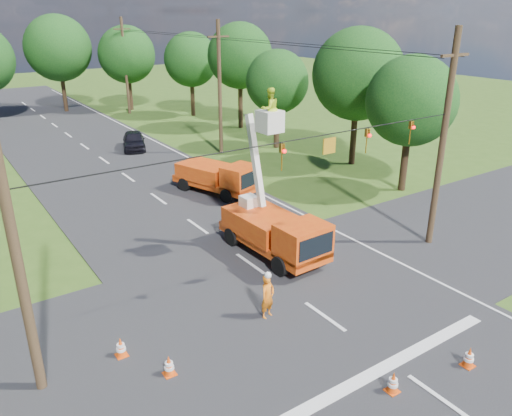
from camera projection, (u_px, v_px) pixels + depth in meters
ground at (128, 178)px, 33.82m from camera, size 140.00×140.00×0.00m
road_main at (128, 178)px, 33.82m from camera, size 12.00×100.00×0.06m
road_cross at (291, 294)px, 19.96m from camera, size 56.00×10.00×0.07m
stop_bar at (391, 365)px, 15.96m from camera, size 9.00×0.45×0.02m
edge_line at (201, 165)px, 36.74m from camera, size 0.12×90.00×0.02m
bucket_truck at (275, 223)px, 22.58m from camera, size 2.52×5.93×7.58m
second_truck at (218, 177)px, 30.61m from camera, size 3.67×5.86×2.06m
ground_worker at (268, 297)px, 18.14m from camera, size 0.72×0.57×1.73m
distant_car at (134, 140)px, 40.65m from camera, size 3.01×4.57×1.44m
traffic_cone_0 at (393, 382)px, 14.69m from camera, size 0.38×0.38×0.71m
traffic_cone_1 at (469, 357)px, 15.75m from camera, size 0.38×0.38×0.71m
traffic_cone_2 at (247, 230)px, 24.84m from camera, size 0.38×0.38×0.71m
traffic_cone_3 at (240, 205)px, 28.03m from camera, size 0.38×0.38×0.71m
traffic_cone_4 at (169, 366)px, 15.38m from camera, size 0.38×0.38×0.71m
traffic_cone_5 at (121, 347)px, 16.22m from camera, size 0.38×0.38×0.71m
traffic_cone_7 at (209, 179)px, 32.41m from camera, size 0.38×0.38×0.71m
pole_right_near at (443, 140)px, 22.52m from camera, size 1.80×0.30×10.00m
pole_right_mid at (220, 88)px, 37.91m from camera, size 1.80×0.30×10.00m
pole_right_far at (125, 66)px, 53.30m from camera, size 1.80×0.30×10.00m
pole_left at (16, 253)px, 13.35m from camera, size 0.30×0.30×9.00m
signal_span at (342, 143)px, 18.96m from camera, size 18.00×0.29×1.07m
tree_right_a at (411, 101)px, 29.58m from camera, size 5.40×5.40×8.28m
tree_right_b at (358, 74)px, 34.66m from camera, size 6.40×6.40×9.65m
tree_right_c at (277, 82)px, 39.52m from camera, size 5.00×5.00×7.83m
tree_right_d at (240, 56)px, 46.00m from camera, size 6.00×6.00×9.70m
tree_right_e at (191, 60)px, 51.96m from camera, size 5.60×5.60×8.63m
tree_far_b at (58, 48)px, 53.65m from camera, size 7.00×7.00×10.32m
tree_far_c at (127, 55)px, 55.01m from camera, size 6.20×6.20×9.18m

